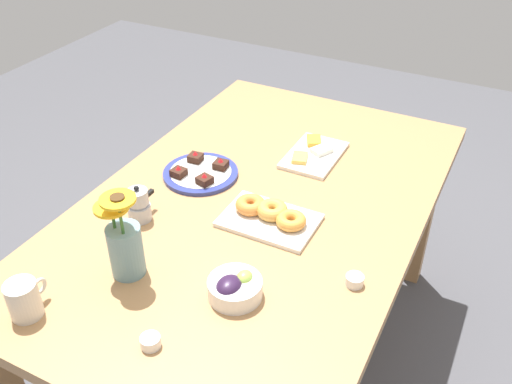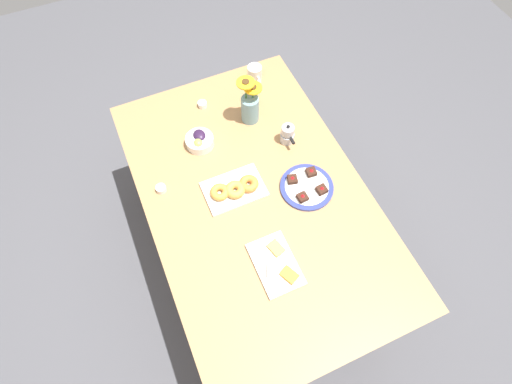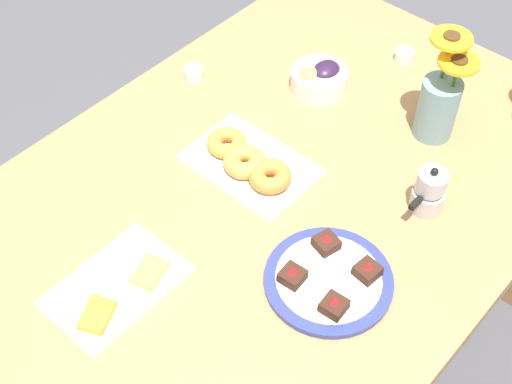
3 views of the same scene
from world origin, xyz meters
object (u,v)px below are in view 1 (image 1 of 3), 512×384
Objects in this scene: grape_bowl at (235,287)px; flower_vase at (125,246)px; dining_table at (256,224)px; jam_cup_berry at (355,280)px; cheese_platter at (314,154)px; moka_pot at (139,205)px; jam_cup_honey at (150,341)px; dessert_plate at (201,173)px; croissant_platter at (270,215)px; coffee_mug at (24,299)px.

flower_vase is (-0.05, 0.30, 0.06)m from grape_bowl.
dining_table is 0.46m from jam_cup_berry.
moka_pot is (-0.57, 0.33, 0.04)m from cheese_platter.
dessert_plate reaches higher than jam_cup_honey.
croissant_platter is 0.55m from jam_cup_honey.
dessert_plate is 2.12× the size of moka_pot.
cheese_platter is at bearing 6.35° from grape_bowl.
dining_table is 5.71× the size of croissant_platter.
croissant_platter is at bearing -176.65° from cheese_platter.
coffee_mug reaches higher than cheese_platter.
dessert_plate is at bearing 40.19° from grape_bowl.
flower_vase is at bearing 160.04° from dining_table.
flower_vase is 2.19× the size of moka_pot.
moka_pot reaches higher than dessert_plate.
jam_cup_honey is (-0.23, 0.10, -0.01)m from grape_bowl.
jam_cup_berry is at bearing -114.41° from croissant_platter.
coffee_mug is at bearing 156.81° from dining_table.
moka_pot is (-0.02, 0.67, 0.03)m from jam_cup_berry.
dining_table is 6.14× the size of flower_vase.
jam_cup_honey and jam_cup_berry have the same top height.
flower_vase reaches higher than dessert_plate.
grape_bowl is at bearing -173.65° from cheese_platter.
moka_pot is at bearing 150.21° from cheese_platter.
moka_pot reaches higher than croissant_platter.
jam_cup_berry reaches higher than dining_table.
flower_vase is at bearing -28.81° from coffee_mug.
jam_cup_honey is 0.19× the size of dessert_plate.
dessert_plate is (-0.29, 0.29, 0.00)m from cheese_platter.
dessert_plate is (0.12, 0.32, -0.01)m from croissant_platter.
coffee_mug reaches higher than dining_table.
dessert_plate is at bearing -3.99° from coffee_mug.
cheese_platter is 0.81m from flower_vase.
grape_bowl reaches higher than dining_table.
coffee_mug is at bearing 123.81° from grape_bowl.
grape_bowl reaches higher than cheese_platter.
jam_cup_honey is at bearing -80.51° from coffee_mug.
coffee_mug is 0.95× the size of moka_pot.
croissant_platter is (0.61, -0.37, -0.03)m from coffee_mug.
croissant_platter is 0.34m from dessert_plate.
grape_bowl is 1.17× the size of moka_pot.
grape_bowl is at bearing 124.74° from jam_cup_berry.
croissant_platter is 0.35m from jam_cup_berry.
grape_bowl is at bearing -56.19° from coffee_mug.
moka_pot is at bearing 92.03° from jam_cup_berry.
grape_bowl is 0.58m from dessert_plate.
moka_pot is (0.20, 0.11, -0.04)m from flower_vase.
dessert_plate is at bearing 134.39° from cheese_platter.
flower_vase reaches higher than jam_cup_honey.
jam_cup_honey is 0.50m from moka_pot.
croissant_platter is at bearing -64.66° from moka_pot.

